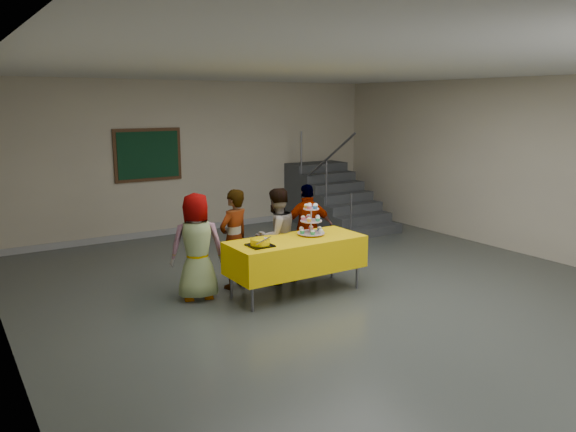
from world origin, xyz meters
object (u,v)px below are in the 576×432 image
at_px(schoolchild_c, 276,236).
at_px(bear_cake, 260,242).
at_px(bake_table, 296,254).
at_px(schoolchild_a, 197,247).
at_px(staircase, 331,201).
at_px(noticeboard, 148,155).
at_px(cupcake_stand, 311,222).
at_px(schoolchild_d, 308,228).
at_px(schoolchild_b, 234,239).

bearing_deg(schoolchild_c, bear_cake, 38.45).
xyz_separation_m(bake_table, schoolchild_a, (-1.22, 0.52, 0.16)).
bearing_deg(schoolchild_a, staircase, -130.75).
bearing_deg(bake_table, noticeboard, 97.54).
distance_m(bear_cake, schoolchild_c, 0.89).
distance_m(cupcake_stand, noticeboard, 4.32).
xyz_separation_m(cupcake_stand, schoolchild_a, (-1.52, 0.45, -0.24)).
bearing_deg(cupcake_stand, noticeboard, 101.66).
height_order(schoolchild_d, noticeboard, noticeboard).
xyz_separation_m(bake_table, cupcake_stand, (0.30, 0.08, 0.40)).
distance_m(schoolchild_d, noticeboard, 3.84).
xyz_separation_m(bake_table, schoolchild_b, (-0.59, 0.69, 0.15)).
relative_size(bake_table, schoolchild_b, 1.34).
distance_m(cupcake_stand, schoolchild_a, 1.60).
height_order(bake_table, noticeboard, noticeboard).
xyz_separation_m(schoolchild_b, schoolchild_d, (1.30, 0.07, -0.02)).
xyz_separation_m(bake_table, schoolchild_d, (0.72, 0.76, 0.13)).
bearing_deg(staircase, bake_table, -132.68).
xyz_separation_m(schoolchild_b, noticeboard, (0.02, 3.57, 0.90)).
bearing_deg(schoolchild_c, noticeboard, -87.57).
xyz_separation_m(schoolchild_a, schoolchild_b, (0.63, 0.16, -0.01)).
xyz_separation_m(cupcake_stand, schoolchild_d, (0.42, 0.68, -0.27)).
bearing_deg(bear_cake, schoolchild_d, 32.36).
distance_m(cupcake_stand, staircase, 4.43).
xyz_separation_m(schoolchild_a, schoolchild_d, (1.93, 0.24, -0.03)).
bearing_deg(cupcake_stand, staircase, 49.53).
bearing_deg(noticeboard, bake_table, -82.46).
distance_m(bear_cake, schoolchild_b, 0.78).
xyz_separation_m(cupcake_stand, noticeboard, (-0.86, 4.18, 0.65)).
height_order(bear_cake, staircase, staircase).
xyz_separation_m(bear_cake, schoolchild_b, (0.02, 0.76, -0.13)).
distance_m(bear_cake, staircase, 5.15).
bearing_deg(cupcake_stand, schoolchild_a, 163.60).
bearing_deg(staircase, cupcake_stand, -130.47).
relative_size(bake_table, schoolchild_a, 1.31).
height_order(schoolchild_b, schoolchild_c, schoolchild_b).
height_order(cupcake_stand, schoolchild_d, schoolchild_d).
relative_size(cupcake_stand, schoolchild_c, 0.32).
height_order(schoolchild_b, staircase, staircase).
relative_size(schoolchild_b, noticeboard, 1.08).
xyz_separation_m(staircase, noticeboard, (-3.72, 0.84, 1.11)).
bearing_deg(schoolchild_d, bake_table, 66.64).
relative_size(bear_cake, schoolchild_b, 0.25).
xyz_separation_m(bear_cake, schoolchild_a, (-0.61, 0.60, -0.11)).
bearing_deg(staircase, schoolchild_d, -132.46).
height_order(schoolchild_a, staircase, staircase).
relative_size(schoolchild_a, staircase, 0.60).
bearing_deg(schoolchild_a, bear_cake, 151.31).
relative_size(bear_cake, schoolchild_c, 0.26).
height_order(bear_cake, schoolchild_a, schoolchild_a).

